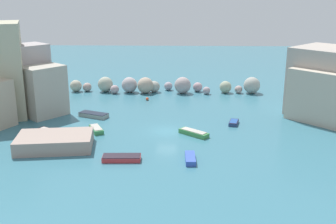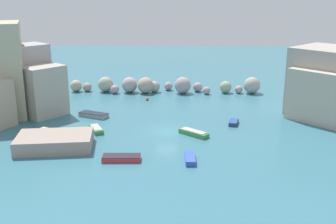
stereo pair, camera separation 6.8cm
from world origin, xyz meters
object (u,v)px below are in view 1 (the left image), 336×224
stone_dock (55,142)px  moored_boat_3 (47,131)px  moored_boat_2 (94,115)px  moored_boat_4 (96,129)px  moored_boat_6 (234,122)px  moored_boat_1 (194,133)px  moored_boat_0 (122,158)px  channel_buoy (147,99)px  moored_boat_5 (190,158)px

stone_dock → moored_boat_3: stone_dock is taller
stone_dock → moored_boat_2: size_ratio=1.87×
moored_boat_4 → moored_boat_6: bearing=75.0°
moored_boat_1 → moored_boat_4: moored_boat_4 is taller
moored_boat_0 → channel_buoy: bearing=-94.0°
moored_boat_4 → moored_boat_5: (11.54, -8.78, -0.02)m
moored_boat_0 → moored_boat_3: 13.11m
moored_boat_6 → moored_boat_4: bearing=-64.8°
moored_boat_4 → moored_boat_5: 14.50m
channel_buoy → moored_boat_3: (-11.13, -15.97, 0.02)m
stone_dock → moored_boat_5: size_ratio=2.67×
moored_boat_0 → moored_boat_2: (-5.98, 14.92, 0.02)m
moored_boat_3 → moored_boat_5: moored_boat_5 is taller
moored_boat_1 → moored_boat_0: bearing=85.2°
stone_dock → moored_boat_4: 6.69m
moored_boat_3 → moored_boat_4: size_ratio=0.95×
moored_boat_3 → moored_boat_5: size_ratio=1.01×
stone_dock → moored_boat_0: bearing=-22.1°
stone_dock → moored_boat_2: 11.86m
stone_dock → moored_boat_6: stone_dock is taller
moored_boat_5 → channel_buoy: bearing=13.4°
moored_boat_1 → moored_boat_2: bearing=12.3°
moored_boat_4 → stone_dock: bearing=-57.5°
moored_boat_4 → moored_boat_5: moored_boat_4 is taller
moored_boat_3 → moored_boat_4: 6.03m
moored_boat_6 → moored_boat_0: bearing=-32.5°
stone_dock → moored_boat_1: 16.32m
moored_boat_2 → moored_boat_4: bearing=-52.0°
moored_boat_2 → moored_boat_5: size_ratio=1.43×
moored_boat_1 → moored_boat_2: 15.36m
moored_boat_0 → moored_boat_6: bearing=-139.1°
stone_dock → channel_buoy: bearing=67.4°
moored_boat_6 → channel_buoy: bearing=-119.2°
moored_boat_3 → moored_boat_5: (17.50, -7.89, 0.01)m
moored_boat_2 → moored_boat_6: (19.06, -2.64, -0.05)m
stone_dock → moored_boat_2: stone_dock is taller
moored_boat_1 → moored_boat_2: (-13.69, 6.98, 0.01)m
channel_buoy → moored_boat_0: moored_boat_0 is taller
moored_boat_0 → moored_boat_6: moored_boat_0 is taller
moored_boat_2 → moored_boat_4: (1.56, -6.01, -0.01)m
channel_buoy → moored_boat_3: moored_boat_3 is taller
moored_boat_0 → moored_boat_6: 17.94m
moored_boat_2 → moored_boat_5: 19.76m
moored_boat_5 → moored_boat_6: bearing=-27.7°
channel_buoy → moored_boat_2: bearing=-126.6°
moored_boat_0 → moored_boat_6: (13.08, 12.27, -0.03)m
moored_boat_0 → moored_boat_5: 7.13m
moored_boat_5 → moored_boat_6: moored_boat_5 is taller
moored_boat_2 → moored_boat_6: 19.25m
stone_dock → moored_boat_6: bearing=23.3°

